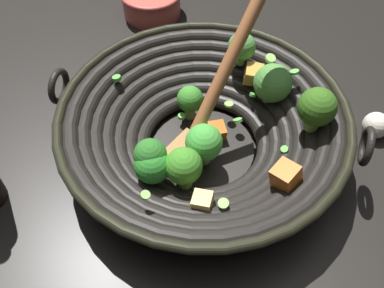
% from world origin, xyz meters
% --- Properties ---
extents(ground_plane, '(4.00, 4.00, 0.00)m').
position_xyz_m(ground_plane, '(0.00, 0.00, 0.00)').
color(ground_plane, black).
extents(wok, '(0.41, 0.41, 0.25)m').
position_xyz_m(wok, '(-0.00, 0.00, 0.06)').
color(wok, black).
rests_on(wok, ground).
extents(prep_bowl, '(0.12, 0.12, 0.05)m').
position_xyz_m(prep_bowl, '(-0.01, -0.37, 0.03)').
color(prep_bowl, '#D15647').
rests_on(prep_bowl, ground).
extents(garlic_bulb, '(0.04, 0.04, 0.04)m').
position_xyz_m(garlic_bulb, '(-0.27, 0.04, 0.02)').
color(garlic_bulb, silver).
rests_on(garlic_bulb, ground).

